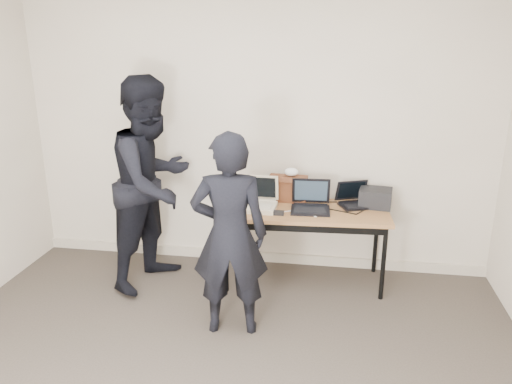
% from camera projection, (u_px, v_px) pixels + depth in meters
% --- Properties ---
extents(room, '(4.60, 4.60, 2.80)m').
position_uv_depth(room, '(190.00, 211.00, 2.64)').
color(room, '#3E362F').
rests_on(room, ground).
extents(desk, '(1.53, 0.73, 0.72)m').
position_uv_depth(desk, '(305.00, 216.00, 4.53)').
color(desk, '#926237').
rests_on(desk, ground).
extents(laptop_beige, '(0.36, 0.35, 0.28)m').
position_uv_depth(laptop_beige, '(257.00, 202.00, 4.54)').
color(laptop_beige, beige).
rests_on(laptop_beige, desk).
extents(laptop_center, '(0.36, 0.35, 0.27)m').
position_uv_depth(laptop_center, '(311.00, 203.00, 4.50)').
color(laptop_center, black).
rests_on(laptop_center, desk).
extents(laptop_right, '(0.38, 0.38, 0.22)m').
position_uv_depth(laptop_right, '(355.00, 200.00, 4.61)').
color(laptop_right, black).
rests_on(laptop_right, desk).
extents(leather_satchel, '(0.37, 0.20, 0.25)m').
position_uv_depth(leather_satchel, '(288.00, 188.00, 4.71)').
color(leather_satchel, '#5B2E18').
rests_on(leather_satchel, desk).
extents(tissue, '(0.14, 0.11, 0.08)m').
position_uv_depth(tissue, '(291.00, 172.00, 4.66)').
color(tissue, white).
rests_on(tissue, leather_satchel).
extents(equipment_box, '(0.32, 0.28, 0.17)m').
position_uv_depth(equipment_box, '(375.00, 198.00, 4.57)').
color(equipment_box, black).
rests_on(equipment_box, desk).
extents(power_brick, '(0.09, 0.06, 0.03)m').
position_uv_depth(power_brick, '(279.00, 213.00, 4.38)').
color(power_brick, black).
rests_on(power_brick, desk).
extents(cables, '(1.15, 0.45, 0.01)m').
position_uv_depth(cables, '(310.00, 209.00, 4.50)').
color(cables, silver).
rests_on(cables, desk).
extents(person_typist, '(0.63, 0.47, 1.59)m').
position_uv_depth(person_typist, '(230.00, 235.00, 3.74)').
color(person_typist, black).
rests_on(person_typist, ground).
extents(person_observer, '(1.00, 1.12, 1.91)m').
position_uv_depth(person_observer, '(153.00, 183.00, 4.48)').
color(person_observer, black).
rests_on(person_observer, ground).
extents(baseboard, '(4.50, 0.03, 0.10)m').
position_uv_depth(baseboard, '(256.00, 256.00, 5.14)').
color(baseboard, '#BEB29D').
rests_on(baseboard, ground).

